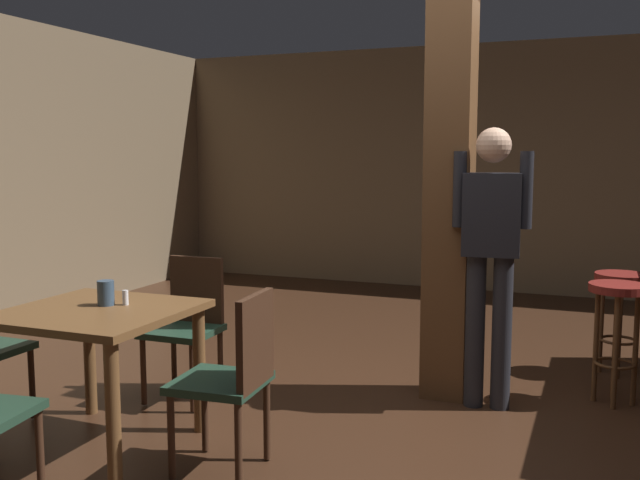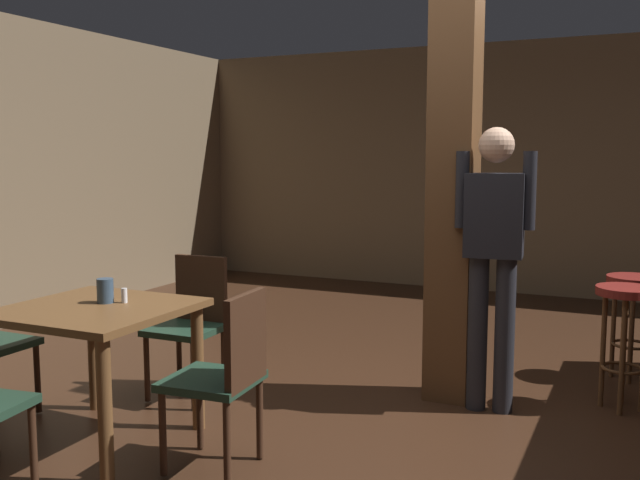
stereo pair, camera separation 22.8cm
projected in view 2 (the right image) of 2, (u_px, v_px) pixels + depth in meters
The scene contains 11 objects.
ground_plane at pixel (388, 431), 4.04m from camera, with size 10.80×10.80×0.00m, color #382114.
wall_back at pixel (524, 169), 7.93m from camera, with size 8.00×0.10×2.80m, color #756047.
pillar at pixel (453, 180), 4.44m from camera, with size 0.28×0.28×2.80m, color brown.
dining_table at pixel (97, 330), 3.82m from camera, with size 0.90×0.90×0.75m.
chair_north at pixel (192, 318), 4.61m from camera, with size 0.43×0.43×0.89m.
chair_east at pixel (225, 371), 3.48m from camera, with size 0.45×0.45×0.89m.
napkin_cup at pixel (105, 291), 3.88m from camera, with size 0.09×0.09×0.13m, color #33475B.
salt_shaker at pixel (124, 295), 3.89m from camera, with size 0.03×0.03×0.08m, color silver.
standing_person at pixel (493, 248), 4.26m from camera, with size 0.47×0.23×1.72m.
bar_stool_near at pixel (625, 318), 4.33m from camera, with size 0.35×0.35×0.76m.
bar_stool_mid at pixel (633, 301), 4.92m from camera, with size 0.36×0.36×0.73m.
Camera 2 is at (1.27, -3.69, 1.56)m, focal length 40.00 mm.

